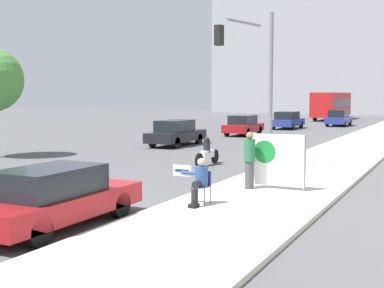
{
  "coord_description": "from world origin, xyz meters",
  "views": [
    {
      "loc": [
        8.56,
        -10.46,
        3.02
      ],
      "look_at": [
        0.91,
        5.03,
        1.4
      ],
      "focal_mm": 50.0,
      "sensor_mm": 36.0,
      "label": 1
    }
  ],
  "objects_px": {
    "car_on_road_distant": "(287,120)",
    "city_bus_on_road": "(332,104)",
    "seated_protester": "(199,180)",
    "motorcycle_on_road": "(207,153)",
    "parked_car_curbside": "(54,197)",
    "car_on_road_midblock": "(243,125)",
    "protest_banner": "(276,160)",
    "car_on_road_nearest": "(176,133)",
    "car_on_road_far_lane": "(339,118)",
    "jogger_on_sidewalk": "(250,160)",
    "traffic_light_pole": "(251,66)"
  },
  "relations": [
    {
      "from": "parked_car_curbside",
      "to": "car_on_road_midblock",
      "type": "distance_m",
      "value": 27.96
    },
    {
      "from": "jogger_on_sidewalk",
      "to": "parked_car_curbside",
      "type": "xyz_separation_m",
      "value": [
        -2.44,
        -6.02,
        -0.32
      ]
    },
    {
      "from": "parked_car_curbside",
      "to": "car_on_road_nearest",
      "type": "bearing_deg",
      "value": 109.92
    },
    {
      "from": "car_on_road_nearest",
      "to": "car_on_road_far_lane",
      "type": "bearing_deg",
      "value": 78.87
    },
    {
      "from": "car_on_road_distant",
      "to": "car_on_road_nearest",
      "type": "bearing_deg",
      "value": -94.94
    },
    {
      "from": "car_on_road_nearest",
      "to": "car_on_road_far_lane",
      "type": "height_order",
      "value": "car_on_road_far_lane"
    },
    {
      "from": "car_on_road_distant",
      "to": "city_bus_on_road",
      "type": "relative_size",
      "value": 0.41
    },
    {
      "from": "car_on_road_distant",
      "to": "motorcycle_on_road",
      "type": "distance_m",
      "value": 25.13
    },
    {
      "from": "jogger_on_sidewalk",
      "to": "city_bus_on_road",
      "type": "distance_m",
      "value": 49.0
    },
    {
      "from": "protest_banner",
      "to": "car_on_road_midblock",
      "type": "height_order",
      "value": "protest_banner"
    },
    {
      "from": "car_on_road_far_lane",
      "to": "car_on_road_distant",
      "type": "bearing_deg",
      "value": -117.14
    },
    {
      "from": "protest_banner",
      "to": "car_on_road_far_lane",
      "type": "xyz_separation_m",
      "value": [
        -5.08,
        35.95,
        -0.26
      ]
    },
    {
      "from": "jogger_on_sidewalk",
      "to": "car_on_road_nearest",
      "type": "distance_m",
      "value": 15.24
    },
    {
      "from": "traffic_light_pole",
      "to": "city_bus_on_road",
      "type": "height_order",
      "value": "traffic_light_pole"
    },
    {
      "from": "car_on_road_nearest",
      "to": "car_on_road_distant",
      "type": "relative_size",
      "value": 1.01
    },
    {
      "from": "protest_banner",
      "to": "parked_car_curbside",
      "type": "distance_m",
      "value": 7.1
    },
    {
      "from": "parked_car_curbside",
      "to": "car_on_road_nearest",
      "type": "relative_size",
      "value": 0.98
    },
    {
      "from": "motorcycle_on_road",
      "to": "jogger_on_sidewalk",
      "type": "bearing_deg",
      "value": -53.76
    },
    {
      "from": "car_on_road_far_lane",
      "to": "city_bus_on_road",
      "type": "bearing_deg",
      "value": 104.81
    },
    {
      "from": "city_bus_on_road",
      "to": "motorcycle_on_road",
      "type": "xyz_separation_m",
      "value": [
        3.74,
        -43.22,
        -1.31
      ]
    },
    {
      "from": "parked_car_curbside",
      "to": "city_bus_on_road",
      "type": "distance_m",
      "value": 54.68
    },
    {
      "from": "motorcycle_on_road",
      "to": "seated_protester",
      "type": "bearing_deg",
      "value": -66.69
    },
    {
      "from": "jogger_on_sidewalk",
      "to": "car_on_road_midblock",
      "type": "relative_size",
      "value": 0.41
    },
    {
      "from": "protest_banner",
      "to": "traffic_light_pole",
      "type": "height_order",
      "value": "traffic_light_pole"
    },
    {
      "from": "car_on_road_far_lane",
      "to": "motorcycle_on_road",
      "type": "height_order",
      "value": "car_on_road_far_lane"
    },
    {
      "from": "car_on_road_nearest",
      "to": "car_on_road_distant",
      "type": "xyz_separation_m",
      "value": [
        1.54,
        17.8,
        0.0
      ]
    },
    {
      "from": "protest_banner",
      "to": "car_on_road_nearest",
      "type": "distance_m",
      "value": 15.44
    },
    {
      "from": "seated_protester",
      "to": "car_on_road_distant",
      "type": "distance_m",
      "value": 33.65
    },
    {
      "from": "jogger_on_sidewalk",
      "to": "motorcycle_on_road",
      "type": "height_order",
      "value": "jogger_on_sidewalk"
    },
    {
      "from": "seated_protester",
      "to": "jogger_on_sidewalk",
      "type": "height_order",
      "value": "jogger_on_sidewalk"
    },
    {
      "from": "car_on_road_nearest",
      "to": "car_on_road_midblock",
      "type": "xyz_separation_m",
      "value": [
        0.76,
        9.07,
        -0.01
      ]
    },
    {
      "from": "jogger_on_sidewalk",
      "to": "motorcycle_on_road",
      "type": "xyz_separation_m",
      "value": [
        -3.81,
        5.19,
        -0.49
      ]
    },
    {
      "from": "protest_banner",
      "to": "parked_car_curbside",
      "type": "relative_size",
      "value": 0.39
    },
    {
      "from": "jogger_on_sidewalk",
      "to": "car_on_road_nearest",
      "type": "xyz_separation_m",
      "value": [
        -9.06,
        12.25,
        -0.27
      ]
    },
    {
      "from": "traffic_light_pole",
      "to": "car_on_road_far_lane",
      "type": "relative_size",
      "value": 1.28
    },
    {
      "from": "protest_banner",
      "to": "car_on_road_distant",
      "type": "relative_size",
      "value": 0.39
    },
    {
      "from": "seated_protester",
      "to": "car_on_road_distant",
      "type": "bearing_deg",
      "value": 104.55
    },
    {
      "from": "car_on_road_midblock",
      "to": "car_on_road_distant",
      "type": "distance_m",
      "value": 8.76
    },
    {
      "from": "traffic_light_pole",
      "to": "motorcycle_on_road",
      "type": "xyz_separation_m",
      "value": [
        -2.03,
        0.24,
        -3.62
      ]
    },
    {
      "from": "seated_protester",
      "to": "car_on_road_distant",
      "type": "relative_size",
      "value": 0.26
    },
    {
      "from": "protest_banner",
      "to": "car_on_road_far_lane",
      "type": "relative_size",
      "value": 0.38
    },
    {
      "from": "protest_banner",
      "to": "car_on_road_distant",
      "type": "xyz_separation_m",
      "value": [
        -8.26,
        29.73,
        -0.27
      ]
    },
    {
      "from": "parked_car_curbside",
      "to": "car_on_road_far_lane",
      "type": "bearing_deg",
      "value": 92.56
    },
    {
      "from": "parked_car_curbside",
      "to": "car_on_road_midblock",
      "type": "relative_size",
      "value": 1.08
    },
    {
      "from": "car_on_road_nearest",
      "to": "car_on_road_far_lane",
      "type": "relative_size",
      "value": 1.0
    },
    {
      "from": "jogger_on_sidewalk",
      "to": "car_on_road_far_lane",
      "type": "bearing_deg",
      "value": -64.31
    },
    {
      "from": "seated_protester",
      "to": "city_bus_on_road",
      "type": "height_order",
      "value": "city_bus_on_road"
    },
    {
      "from": "seated_protester",
      "to": "jogger_on_sidewalk",
      "type": "bearing_deg",
      "value": 85.17
    },
    {
      "from": "car_on_road_distant",
      "to": "car_on_road_far_lane",
      "type": "xyz_separation_m",
      "value": [
        3.19,
        6.22,
        0.01
      ]
    },
    {
      "from": "car_on_road_nearest",
      "to": "traffic_light_pole",
      "type": "bearing_deg",
      "value": -45.03
    }
  ]
}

